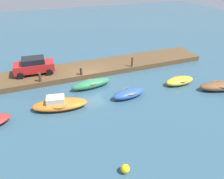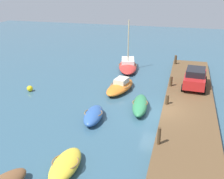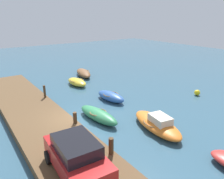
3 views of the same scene
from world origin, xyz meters
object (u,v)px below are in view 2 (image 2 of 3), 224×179
(mooring_post_west, at_px, (159,136))
(parked_car, at_px, (195,78))
(mooring_post_east, at_px, (176,60))
(mooring_post_mid_west, at_px, (167,100))
(rowboat_green, at_px, (140,105))
(dinghy_blue, at_px, (93,115))
(rowboat_yellow, at_px, (66,165))
(marker_buoy, at_px, (30,88))
(mooring_post_mid_east, at_px, (171,81))
(motorboat_orange, at_px, (120,86))
(sailboat_red, at_px, (128,65))

(mooring_post_west, bearing_deg, parked_car, -11.48)
(mooring_post_west, height_order, mooring_post_east, mooring_post_west)
(parked_car, bearing_deg, mooring_post_mid_west, 158.52)
(rowboat_green, bearing_deg, mooring_post_mid_west, -84.31)
(dinghy_blue, xyz_separation_m, mooring_post_east, (14.10, -4.89, 0.65))
(rowboat_yellow, distance_m, marker_buoy, 12.09)
(rowboat_yellow, bearing_deg, mooring_post_mid_east, -21.30)
(mooring_post_west, xyz_separation_m, mooring_post_east, (16.79, 0.00, -0.03))
(dinghy_blue, bearing_deg, rowboat_yellow, 178.10)
(mooring_post_mid_east, bearing_deg, mooring_post_east, 0.00)
(motorboat_orange, bearing_deg, parked_car, -68.10)
(dinghy_blue, distance_m, rowboat_yellow, 5.67)
(dinghy_blue, xyz_separation_m, sailboat_red, (12.48, 0.23, 0.06))
(dinghy_blue, relative_size, rowboat_yellow, 1.04)
(mooring_post_mid_east, xyz_separation_m, mooring_post_east, (7.17, 0.00, 0.06))
(rowboat_yellow, height_order, marker_buoy, rowboat_yellow)
(rowboat_green, bearing_deg, sailboat_red, 11.47)
(rowboat_green, relative_size, parked_car, 1.00)
(mooring_post_west, relative_size, mooring_post_east, 1.07)
(marker_buoy, bearing_deg, mooring_post_east, -49.36)
(rowboat_green, xyz_separation_m, parked_car, (4.69, -4.00, 1.01))
(motorboat_orange, height_order, mooring_post_mid_west, mooring_post_mid_west)
(mooring_post_mid_west, relative_size, mooring_post_east, 0.76)
(mooring_post_mid_east, relative_size, marker_buoy, 1.65)
(dinghy_blue, relative_size, mooring_post_mid_east, 3.66)
(motorboat_orange, bearing_deg, rowboat_green, -134.30)
(mooring_post_mid_west, bearing_deg, mooring_post_mid_east, 0.00)
(parked_car, bearing_deg, rowboat_yellow, 157.03)
(rowboat_green, height_order, parked_car, parked_car)
(motorboat_orange, height_order, parked_car, parked_car)
(sailboat_red, bearing_deg, marker_buoy, 128.87)
(rowboat_yellow, bearing_deg, mooring_post_west, -58.17)
(sailboat_red, relative_size, parked_car, 1.49)
(mooring_post_west, distance_m, mooring_post_mid_west, 5.64)
(dinghy_blue, bearing_deg, mooring_post_east, -25.23)
(sailboat_red, bearing_deg, motorboat_orange, 173.86)
(mooring_post_mid_west, bearing_deg, dinghy_blue, 121.12)
(mooring_post_east, bearing_deg, marker_buoy, 130.64)
(sailboat_red, bearing_deg, dinghy_blue, 168.58)
(dinghy_blue, height_order, mooring_post_west, mooring_post_west)
(rowboat_yellow, relative_size, sailboat_red, 0.52)
(mooring_post_west, bearing_deg, dinghy_blue, 61.16)
(rowboat_green, height_order, mooring_post_mid_west, mooring_post_mid_west)
(mooring_post_mid_east, height_order, marker_buoy, mooring_post_mid_east)
(rowboat_green, distance_m, marker_buoy, 10.26)
(rowboat_green, bearing_deg, dinghy_blue, 125.23)
(mooring_post_mid_west, bearing_deg, mooring_post_east, 0.00)
(mooring_post_mid_west, bearing_deg, motorboat_orange, 55.76)
(sailboat_red, distance_m, mooring_post_east, 5.40)
(dinghy_blue, relative_size, rowboat_green, 0.81)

